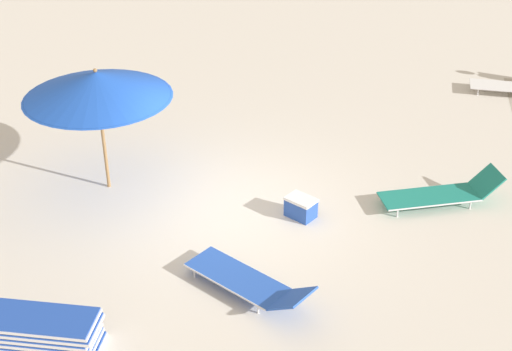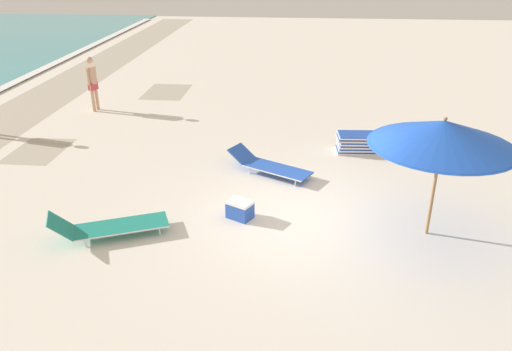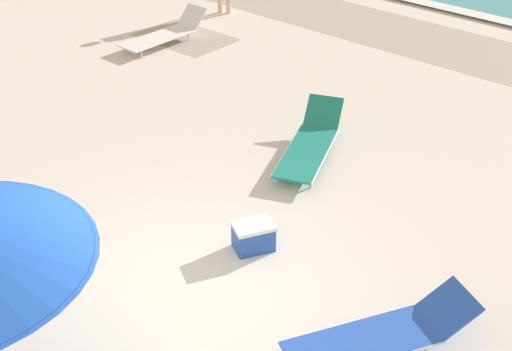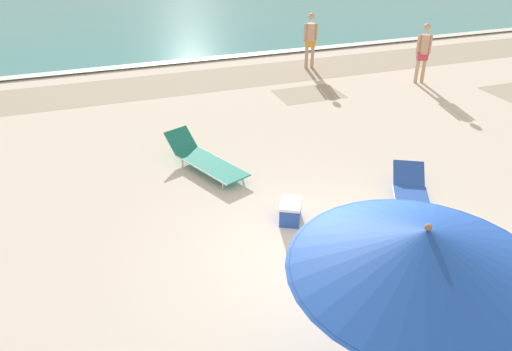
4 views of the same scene
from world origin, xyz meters
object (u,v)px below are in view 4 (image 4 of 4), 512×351
beach_umbrella (424,251)px  cooler_box (291,211)px  sun_lounger_beside_umbrella (205,159)px  beachgoer_wading_adult (423,50)px  sun_lounger_under_umbrella (413,201)px  beachgoer_strolling_adult (310,37)px

beach_umbrella → cooler_box: beach_umbrella is taller
sun_lounger_beside_umbrella → beachgoer_wading_adult: size_ratio=1.25×
cooler_box → beachgoer_wading_adult: bearing=158.5°
beach_umbrella → cooler_box: 4.06m
sun_lounger_under_umbrella → cooler_box: (-2.17, 0.45, -0.02)m
sun_lounger_under_umbrella → cooler_box: bearing=-163.2°
sun_lounger_beside_umbrella → beachgoer_wading_adult: (7.56, 3.23, 0.79)m
beach_umbrella → cooler_box: size_ratio=4.24×
beach_umbrella → sun_lounger_under_umbrella: beach_umbrella is taller
sun_lounger_under_umbrella → sun_lounger_beside_umbrella: 4.17m
beachgoer_wading_adult → cooler_box: size_ratio=2.91×
beachgoer_strolling_adult → cooler_box: bearing=73.5°
sun_lounger_under_umbrella → beachgoer_strolling_adult: (1.98, 8.56, 0.79)m
beach_umbrella → sun_lounger_beside_umbrella: beach_umbrella is taller
beachgoer_wading_adult → cooler_box: beachgoer_wading_adult is taller
sun_lounger_beside_umbrella → cooler_box: size_ratio=3.62×
sun_lounger_under_umbrella → beachgoer_strolling_adult: size_ratio=1.20×
sun_lounger_under_umbrella → beachgoer_strolling_adult: bearing=105.4°
beachgoer_strolling_adult → cooler_box: (-4.16, -8.12, -0.81)m
sun_lounger_under_umbrella → beachgoer_wading_adult: beachgoer_wading_adult is taller
sun_lounger_beside_umbrella → beachgoer_wading_adult: beachgoer_wading_adult is taller
sun_lounger_beside_umbrella → beachgoer_strolling_adult: size_ratio=1.25×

